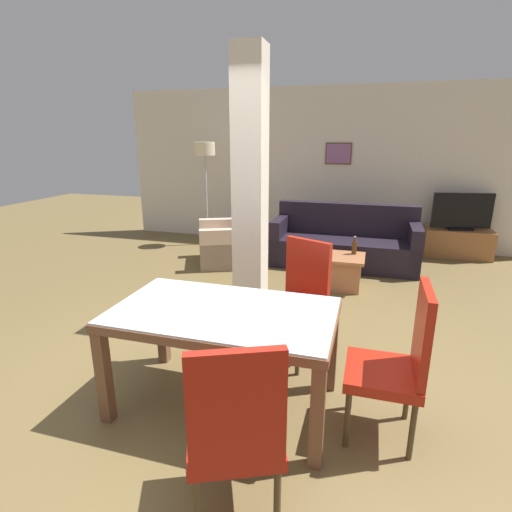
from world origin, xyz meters
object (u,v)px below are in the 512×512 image
at_px(coffee_table, 339,271).
at_px(floor_lamp, 205,159).
at_px(armchair, 230,245).
at_px(bottle, 354,247).
at_px(tv_screen, 462,212).
at_px(sofa, 344,245).
at_px(dining_table, 224,330).
at_px(dining_chair_head_right, 398,359).
at_px(dining_chair_near_right, 235,429).
at_px(dining_chair_far_right, 299,296).
at_px(tv_stand, 457,243).

xyz_separation_m(coffee_table, floor_lamp, (-2.48, 1.52, 1.30)).
xyz_separation_m(armchair, bottle, (1.87, -0.47, 0.23)).
relative_size(coffee_table, tv_screen, 0.68).
distance_m(sofa, tv_screen, 2.00).
bearing_deg(dining_table, sofa, 81.12).
bearing_deg(tv_screen, floor_lamp, -5.78).
xyz_separation_m(dining_table, bottle, (0.75, 2.77, -0.08)).
height_order(dining_chair_head_right, coffee_table, dining_chair_head_right).
bearing_deg(armchair, floor_lamp, 16.11).
bearing_deg(dining_chair_near_right, dining_chair_far_right, 66.19).
bearing_deg(sofa, bottle, 101.93).
bearing_deg(sofa, dining_chair_near_right, 87.60).
xyz_separation_m(dining_chair_head_right, tv_screen, (1.15, 4.54, 0.18)).
bearing_deg(tv_screen, dining_chair_near_right, 59.44).
distance_m(dining_chair_head_right, sofa, 3.69).
bearing_deg(coffee_table, tv_screen, 47.91).
xyz_separation_m(dining_chair_head_right, tv_stand, (1.15, 4.54, -0.33)).
bearing_deg(coffee_table, dining_chair_head_right, -77.89).
distance_m(armchair, tv_screen, 3.69).
xyz_separation_m(dining_chair_far_right, tv_screen, (1.92, 3.71, 0.18)).
xyz_separation_m(tv_screen, floor_lamp, (-4.19, -0.38, 0.78)).
bearing_deg(bottle, armchair, 165.83).
height_order(dining_chair_far_right, sofa, dining_chair_far_right).
height_order(armchair, tv_stand, armchair).
distance_m(dining_table, coffee_table, 2.73).
relative_size(bottle, tv_stand, 0.23).
distance_m(dining_table, dining_chair_near_right, 0.94).
relative_size(dining_table, sofa, 0.72).
bearing_deg(dining_chair_far_right, dining_table, 90.00).
xyz_separation_m(sofa, bottle, (0.18, -0.86, 0.21)).
distance_m(coffee_table, bottle, 0.36).
xyz_separation_m(sofa, floor_lamp, (-2.46, 0.53, 1.21)).
relative_size(dining_chair_head_right, tv_stand, 1.02).
bearing_deg(dining_chair_far_right, dining_chair_head_right, 157.44).
bearing_deg(dining_chair_near_right, coffee_table, 62.80).
height_order(dining_chair_far_right, tv_stand, dining_chair_far_right).
bearing_deg(bottle, floor_lamp, 152.29).
bearing_deg(bottle, tv_screen, 48.65).
distance_m(coffee_table, tv_stand, 2.56).
bearing_deg(tv_stand, floor_lamp, -174.84).
height_order(armchair, floor_lamp, floor_lamp).
bearing_deg(coffee_table, armchair, 160.50).
relative_size(sofa, coffee_table, 3.46).
distance_m(dining_chair_head_right, bottle, 2.80).
relative_size(coffee_table, floor_lamp, 0.34).
bearing_deg(tv_screen, bottle, 37.71).
distance_m(tv_stand, tv_screen, 0.51).
height_order(dining_chair_near_right, floor_lamp, floor_lamp).
bearing_deg(armchair, bottle, -128.01).
bearing_deg(dining_chair_near_right, armchair, 86.33).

